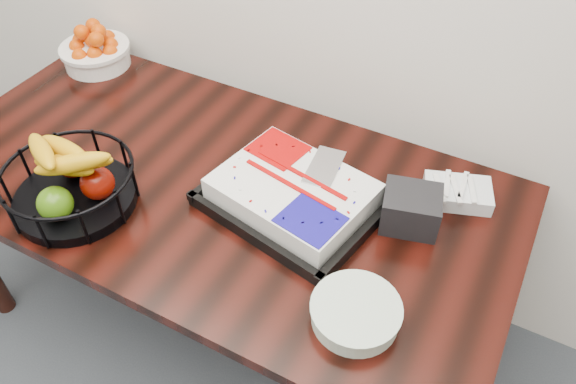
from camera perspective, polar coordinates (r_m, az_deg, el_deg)
The scene contains 7 objects.
table at distance 1.75m, azimuth -7.53°, elevation -0.88°, with size 1.80×0.90×0.75m.
cake_tray at distance 1.57m, azimuth 0.53°, elevation -0.24°, with size 0.53×0.45×0.10m.
tangerine_bowl at distance 2.27m, azimuth -19.06°, elevation 13.64°, with size 0.26×0.26×0.16m.
fruit_basket at distance 1.67m, azimuth -21.27°, elevation 0.90°, with size 0.36×0.36×0.19m.
plate_stack at distance 1.36m, azimuth 6.87°, elevation -12.11°, with size 0.22×0.22×0.05m.
fork_bag at distance 1.67m, azimuth 16.84°, elevation -0.03°, with size 0.22×0.18×0.05m.
napkin_box at distance 1.55m, azimuth 12.37°, elevation -1.71°, with size 0.15×0.13×0.11m, color black.
Camera 1 is at (0.77, 1.04, 1.90)m, focal length 35.00 mm.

